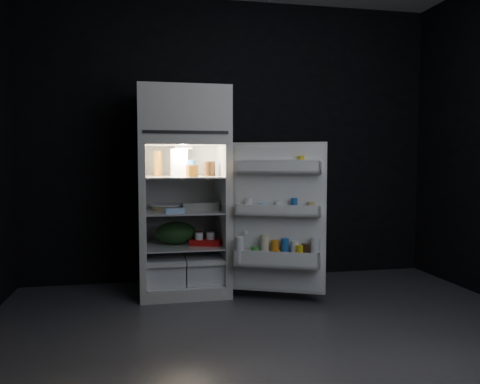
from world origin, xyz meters
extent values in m
cube|color=#47474C|center=(0.00, 0.00, 0.00)|extent=(4.00, 3.40, 0.00)
cube|color=black|center=(0.00, 1.70, 1.35)|extent=(4.00, 0.00, 2.70)
cube|color=black|center=(0.00, -1.70, 1.35)|extent=(4.00, 0.00, 2.70)
cube|color=silver|center=(-0.52, 1.30, 0.05)|extent=(0.76, 0.70, 0.10)
cube|color=silver|center=(-0.87, 1.30, 0.70)|extent=(0.05, 0.70, 1.20)
cube|color=silver|center=(-0.16, 1.30, 0.70)|extent=(0.05, 0.70, 1.20)
cube|color=white|center=(-0.52, 1.62, 0.70)|extent=(0.66, 0.05, 1.20)
cube|color=silver|center=(-0.52, 1.30, 1.33)|extent=(0.76, 0.70, 0.06)
cube|color=silver|center=(-0.52, 1.30, 1.57)|extent=(0.76, 0.70, 0.42)
cube|color=black|center=(-0.52, 0.95, 1.39)|extent=(0.68, 0.01, 0.02)
cube|color=white|center=(-0.84, 1.28, 0.70)|extent=(0.01, 0.65, 1.20)
cube|color=white|center=(-0.19, 1.28, 0.70)|extent=(0.01, 0.65, 1.20)
cube|color=white|center=(-0.52, 1.28, 1.30)|extent=(0.66, 0.65, 0.01)
cube|color=white|center=(-0.52, 1.28, 0.10)|extent=(0.66, 0.65, 0.01)
cube|color=white|center=(-0.52, 1.28, 1.02)|extent=(0.65, 0.63, 0.01)
cube|color=white|center=(-0.52, 1.28, 0.72)|extent=(0.65, 0.63, 0.01)
cube|color=white|center=(-0.52, 1.28, 0.42)|extent=(0.65, 0.63, 0.01)
cube|color=white|center=(-0.68, 1.30, 0.22)|extent=(0.32, 0.59, 0.22)
cube|color=white|center=(-0.35, 1.30, 0.22)|extent=(0.32, 0.59, 0.22)
cube|color=white|center=(-0.68, 0.97, 0.31)|extent=(0.32, 0.02, 0.03)
cube|color=white|center=(-0.35, 0.97, 0.31)|extent=(0.32, 0.02, 0.03)
cube|color=#FFE5B2|center=(-0.52, 1.23, 1.28)|extent=(0.14, 0.14, 0.02)
cube|color=silver|center=(0.22, 0.82, 0.70)|extent=(0.72, 0.35, 1.22)
cube|color=white|center=(0.21, 0.80, 0.70)|extent=(0.66, 0.29, 1.18)
cube|color=white|center=(0.19, 0.76, 1.07)|extent=(0.66, 0.35, 0.02)
cube|color=white|center=(0.18, 0.72, 1.11)|extent=(0.63, 0.29, 0.10)
cube|color=white|center=(0.49, 0.62, 1.11)|extent=(0.05, 0.09, 0.10)
cube|color=white|center=(-0.11, 0.89, 1.11)|extent=(0.05, 0.09, 0.10)
cube|color=white|center=(0.19, 0.75, 0.73)|extent=(0.66, 0.36, 0.02)
cube|color=white|center=(0.17, 0.72, 0.77)|extent=(0.63, 0.29, 0.09)
cube|color=white|center=(0.49, 0.62, 0.77)|extent=(0.06, 0.10, 0.09)
cube|color=white|center=(-0.11, 0.88, 0.77)|extent=(0.06, 0.10, 0.09)
cube|color=white|center=(0.18, 0.73, 0.33)|extent=(0.68, 0.40, 0.02)
cube|color=white|center=(0.16, 0.68, 0.38)|extent=(0.63, 0.29, 0.13)
cube|color=white|center=(0.48, 0.60, 0.38)|extent=(0.07, 0.14, 0.13)
cube|color=white|center=(-0.12, 0.87, 0.38)|extent=(0.07, 0.14, 0.13)
cube|color=white|center=(0.19, 0.76, 1.16)|extent=(0.64, 0.35, 0.02)
cylinder|color=yellow|center=(0.36, 0.68, 1.14)|extent=(0.07, 0.07, 0.12)
cylinder|color=white|center=(0.23, 0.74, 1.12)|extent=(0.08, 0.08, 0.08)
cylinder|color=silver|center=(0.03, 0.83, 1.13)|extent=(0.08, 0.08, 0.09)
cylinder|color=tan|center=(0.43, 0.65, 0.79)|extent=(0.07, 0.07, 0.10)
cylinder|color=#1F5AAB|center=(0.31, 0.70, 0.81)|extent=(0.07, 0.07, 0.12)
cylinder|color=silver|center=(0.19, 0.75, 0.79)|extent=(0.07, 0.07, 0.10)
cylinder|color=#9AC1EE|center=(0.08, 0.80, 0.79)|extent=(0.08, 0.08, 0.08)
cylinder|color=silver|center=(-0.03, 0.85, 0.80)|extent=(0.07, 0.07, 0.12)
cylinder|color=silver|center=(0.46, 0.61, 0.45)|extent=(0.10, 0.10, 0.22)
cylinder|color=#321F0E|center=(0.38, 0.65, 0.42)|extent=(0.08, 0.08, 0.17)
cylinder|color=white|center=(0.31, 0.68, 0.43)|extent=(0.09, 0.09, 0.19)
cylinder|color=#1F5AAB|center=(0.24, 0.71, 0.44)|extent=(0.08, 0.08, 0.21)
cylinder|color=orange|center=(0.16, 0.74, 0.43)|extent=(0.09, 0.09, 0.19)
cylinder|color=beige|center=(0.09, 0.77, 0.46)|extent=(0.09, 0.09, 0.23)
cylinder|color=#338C33|center=(0.02, 0.81, 0.40)|extent=(0.08, 0.08, 0.13)
cylinder|color=yellow|center=(0.33, 0.63, 0.42)|extent=(0.07, 0.07, 0.16)
cylinder|color=orange|center=(0.17, 0.70, 0.40)|extent=(0.08, 0.08, 0.12)
cylinder|color=silver|center=(0.04, 0.75, 0.39)|extent=(0.08, 0.08, 0.11)
cylinder|color=white|center=(-0.11, 0.82, 0.45)|extent=(0.09, 0.09, 0.21)
cylinder|color=white|center=(-0.06, 0.84, 0.58)|extent=(0.05, 0.05, 0.02)
cube|color=white|center=(-0.55, 1.37, 1.15)|extent=(0.15, 0.15, 0.24)
cylinder|color=#1F5AAB|center=(-0.46, 1.35, 1.10)|extent=(0.14, 0.14, 0.14)
cylinder|color=#321F0E|center=(-0.29, 1.27, 1.09)|extent=(0.13, 0.13, 0.13)
cylinder|color=#B96F1D|center=(-0.73, 1.42, 1.14)|extent=(0.08, 0.08, 0.22)
cube|color=orange|center=(-0.45, 1.14, 1.08)|extent=(0.10, 0.09, 0.10)
cube|color=gray|center=(-0.37, 1.24, 0.76)|extent=(0.32, 0.13, 0.07)
cylinder|color=tan|center=(-0.66, 1.36, 0.75)|extent=(0.29, 0.29, 0.04)
cube|color=#9AC1EE|center=(-0.61, 1.10, 0.75)|extent=(0.17, 0.11, 0.04)
cube|color=beige|center=(-0.35, 1.44, 0.75)|extent=(0.13, 0.12, 0.05)
ellipsoid|color=#193815|center=(-0.59, 1.31, 0.52)|extent=(0.41, 0.36, 0.20)
cube|color=red|center=(-0.33, 1.20, 0.45)|extent=(0.30, 0.23, 0.05)
cylinder|color=red|center=(-0.37, 1.40, 0.47)|extent=(0.07, 0.07, 0.09)
cylinder|color=silver|center=(-0.25, 1.46, 0.47)|extent=(0.09, 0.09, 0.09)
camera|label=1|loc=(-0.83, -2.82, 1.17)|focal=35.00mm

